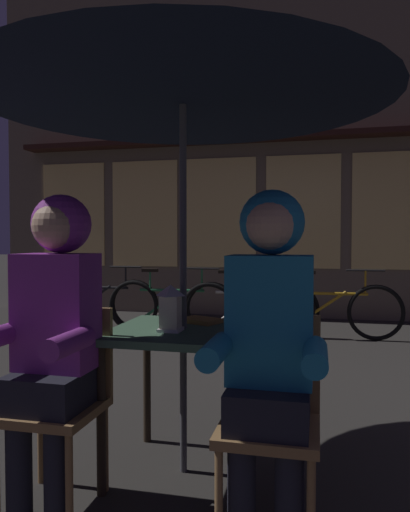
% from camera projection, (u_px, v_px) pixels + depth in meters
% --- Properties ---
extents(ground_plane, '(60.00, 60.00, 0.00)m').
position_uv_depth(ground_plane, '(184.00, 471.00, 2.51)').
color(ground_plane, '#2D2B28').
extents(cafe_table, '(0.72, 0.72, 0.74)m').
position_uv_depth(cafe_table, '(183.00, 348.00, 2.48)').
color(cafe_table, '#42664C').
rests_on(cafe_table, ground_plane).
extents(patio_umbrella, '(2.10, 2.10, 2.31)m').
position_uv_depth(patio_umbrella, '(183.00, 66.00, 2.43)').
color(patio_umbrella, '#4C4C51').
rests_on(patio_umbrella, ground_plane).
extents(lantern, '(0.11, 0.11, 0.23)m').
position_uv_depth(lantern, '(170.00, 307.00, 2.40)').
color(lantern, white).
rests_on(lantern, cafe_table).
extents(chair_left, '(0.40, 0.40, 0.87)m').
position_uv_depth(chair_left, '(61.00, 392.00, 2.24)').
color(chair_left, olive).
rests_on(chair_left, ground_plane).
extents(chair_right, '(0.40, 0.40, 0.87)m').
position_uv_depth(chair_right, '(271.00, 409.00, 2.02)').
color(chair_right, olive).
rests_on(chair_right, ground_plane).
extents(person_left_hooded, '(0.45, 0.56, 1.40)m').
position_uv_depth(person_left_hooded, '(54.00, 317.00, 2.17)').
color(person_left_hooded, black).
rests_on(person_left_hooded, ground_plane).
extents(person_right_hooded, '(0.45, 0.56, 1.40)m').
position_uv_depth(person_right_hooded, '(270.00, 326.00, 1.95)').
color(person_right_hooded, black).
rests_on(person_right_hooded, ground_plane).
extents(shopfront_building, '(10.00, 0.93, 6.20)m').
position_uv_depth(shopfront_building, '(304.00, 117.00, 7.55)').
color(shopfront_building, '#6B5B4C').
rests_on(shopfront_building, ground_plane).
extents(bicycle_nearest, '(1.68, 0.08, 0.84)m').
position_uv_depth(bicycle_nearest, '(98.00, 302.00, 6.52)').
color(bicycle_nearest, black).
rests_on(bicycle_nearest, ground_plane).
extents(bicycle_second, '(1.68, 0.13, 0.84)m').
position_uv_depth(bicycle_second, '(172.00, 306.00, 6.16)').
color(bicycle_second, black).
rests_on(bicycle_second, ground_plane).
extents(bicycle_third, '(1.67, 0.29, 0.84)m').
position_uv_depth(bicycle_third, '(250.00, 308.00, 5.93)').
color(bicycle_third, black).
rests_on(bicycle_third, ground_plane).
extents(bicycle_fourth, '(1.68, 0.14, 0.84)m').
position_uv_depth(bicycle_fourth, '(331.00, 310.00, 5.79)').
color(bicycle_fourth, black).
rests_on(bicycle_fourth, ground_plane).
extents(book, '(0.24, 0.21, 0.02)m').
position_uv_depth(book, '(201.00, 320.00, 2.65)').
color(book, olive).
rests_on(book, cafe_table).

